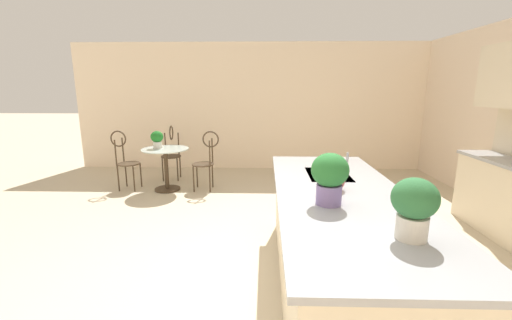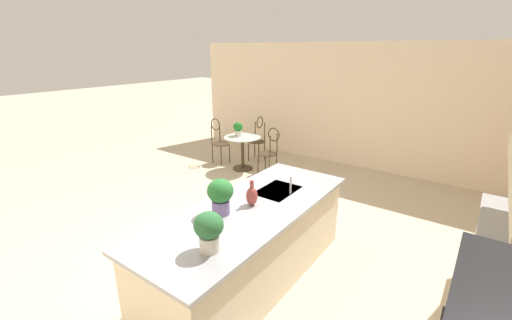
# 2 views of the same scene
# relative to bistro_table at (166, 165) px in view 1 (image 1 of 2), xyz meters

# --- Properties ---
(ground_plane) EXTENTS (40.00, 40.00, 0.00)m
(ground_plane) POSITION_rel_bistro_table_xyz_m (2.56, 1.50, -0.45)
(ground_plane) COLOR beige
(wall_left_window) EXTENTS (0.12, 7.80, 2.70)m
(wall_left_window) POSITION_rel_bistro_table_xyz_m (-1.70, 1.50, 0.90)
(wall_left_window) COLOR beige
(wall_left_window) RESTS_ON ground
(kitchen_island) EXTENTS (2.80, 1.06, 0.92)m
(kitchen_island) POSITION_rel_bistro_table_xyz_m (2.85, 2.35, 0.02)
(kitchen_island) COLOR beige
(kitchen_island) RESTS_ON ground
(bistro_table) EXTENTS (0.80, 0.80, 0.74)m
(bistro_table) POSITION_rel_bistro_table_xyz_m (0.00, 0.00, 0.00)
(bistro_table) COLOR #3D2D1E
(bistro_table) RESTS_ON ground
(chair_near_window) EXTENTS (0.38, 0.48, 1.04)m
(chair_near_window) POSITION_rel_bistro_table_xyz_m (-0.03, 0.69, 0.13)
(chair_near_window) COLOR #3D2D1E
(chair_near_window) RESTS_ON ground
(chair_by_island) EXTENTS (0.40, 0.49, 1.04)m
(chair_by_island) POSITION_rel_bistro_table_xyz_m (-0.04, -0.73, 0.13)
(chair_by_island) COLOR #3D2D1E
(chair_by_island) RESTS_ON ground
(chair_toward_desk) EXTENTS (0.50, 0.41, 1.04)m
(chair_toward_desk) POSITION_rel_bistro_table_xyz_m (-0.74, -0.12, 0.13)
(chair_toward_desk) COLOR #3D2D1E
(chair_toward_desk) RESTS_ON ground
(sink_faucet) EXTENTS (0.02, 0.02, 0.22)m
(sink_faucet) POSITION_rel_bistro_table_xyz_m (2.31, 2.53, 0.58)
(sink_faucet) COLOR #B2B5BA
(sink_faucet) RESTS_ON kitchen_island
(potted_plant_on_table) EXTENTS (0.21, 0.21, 0.30)m
(potted_plant_on_table) POSITION_rel_bistro_table_xyz_m (-0.03, -0.14, 0.46)
(potted_plant_on_table) COLOR beige
(potted_plant_on_table) RESTS_ON bistro_table
(potted_plant_counter_near) EXTENTS (0.27, 0.27, 0.38)m
(potted_plant_counter_near) POSITION_rel_bistro_table_xyz_m (3.16, 2.19, 0.69)
(potted_plant_counter_near) COLOR #7A669E
(potted_plant_counter_near) RESTS_ON kitchen_island
(potted_plant_counter_far) EXTENTS (0.25, 0.25, 0.35)m
(potted_plant_counter_far) POSITION_rel_bistro_table_xyz_m (3.71, 2.55, 0.68)
(potted_plant_counter_far) COLOR beige
(potted_plant_counter_far) RESTS_ON kitchen_island
(vase_on_counter) EXTENTS (0.13, 0.13, 0.29)m
(vase_on_counter) POSITION_rel_bistro_table_xyz_m (2.81, 2.33, 0.58)
(vase_on_counter) COLOR #993D38
(vase_on_counter) RESTS_ON kitchen_island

